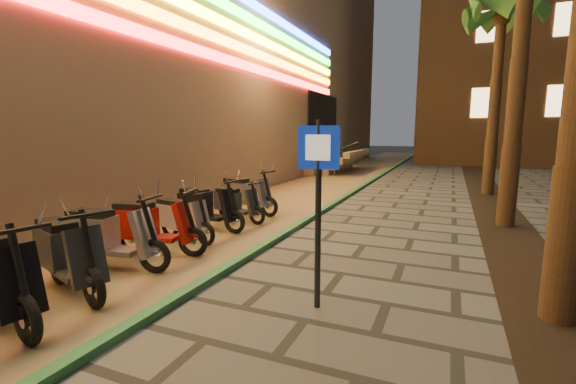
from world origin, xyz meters
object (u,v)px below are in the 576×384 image
at_px(scooter_10, 244,194).
at_px(scooter_4, 66,253).
at_px(scooter_5, 107,236).
at_px(scooter_8, 204,207).
at_px(scooter_6, 149,226).
at_px(scooter_9, 235,203).
at_px(pedestrian_sign, 318,189).
at_px(scooter_7, 179,218).

bearing_deg(scooter_10, scooter_4, -77.30).
xyz_separation_m(scooter_5, scooter_8, (-0.05, 2.76, -0.02)).
xyz_separation_m(scooter_4, scooter_6, (-0.11, 1.72, -0.01)).
relative_size(scooter_5, scooter_9, 1.20).
relative_size(pedestrian_sign, scooter_4, 1.33).
distance_m(scooter_5, scooter_10, 4.68).
distance_m(scooter_6, scooter_10, 3.82).
xyz_separation_m(scooter_5, scooter_7, (-0.02, 1.84, -0.08)).
relative_size(scooter_7, scooter_9, 1.03).
relative_size(scooter_8, scooter_10, 0.97).
xyz_separation_m(scooter_7, scooter_9, (0.16, 1.93, -0.01)).
bearing_deg(scooter_7, pedestrian_sign, -17.09).
height_order(scooter_4, scooter_7, scooter_4).
height_order(scooter_5, scooter_8, scooter_5).
relative_size(scooter_4, scooter_5, 0.99).
relative_size(scooter_7, scooter_10, 0.87).
height_order(pedestrian_sign, scooter_6, pedestrian_sign).
height_order(scooter_5, scooter_10, scooter_5).
bearing_deg(scooter_7, scooter_5, -79.35).
xyz_separation_m(scooter_5, scooter_6, (0.08, 0.86, -0.01)).
relative_size(scooter_4, scooter_8, 1.03).
xyz_separation_m(pedestrian_sign, scooter_7, (-3.60, 1.84, -1.06)).
bearing_deg(pedestrian_sign, scooter_6, 164.63).
relative_size(scooter_4, scooter_6, 1.01).
bearing_deg(scooter_4, scooter_5, 120.58).
relative_size(scooter_6, scooter_9, 1.17).
xyz_separation_m(pedestrian_sign, scooter_8, (-3.63, 2.76, -1.00)).
bearing_deg(pedestrian_sign, scooter_8, 141.14).
bearing_deg(scooter_10, scooter_8, -78.86).
relative_size(scooter_4, scooter_7, 1.15).
bearing_deg(scooter_8, scooter_5, -85.23).
bearing_deg(scooter_6, scooter_8, 80.70).
height_order(scooter_4, scooter_9, scooter_4).
xyz_separation_m(scooter_6, scooter_10, (-0.18, 3.82, -0.00)).
distance_m(pedestrian_sign, scooter_4, 3.63).
bearing_deg(scooter_10, scooter_7, -78.77).
bearing_deg(scooter_7, scooter_10, 101.51).
bearing_deg(scooter_5, scooter_9, 78.24).
distance_m(scooter_4, scooter_7, 2.72).
distance_m(scooter_8, scooter_10, 1.92).
relative_size(scooter_6, scooter_7, 1.14).
distance_m(scooter_9, scooter_10, 0.94).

